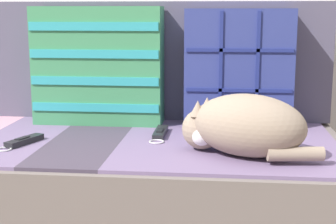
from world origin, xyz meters
name	(u,v)px	position (x,y,z in m)	size (l,w,h in m)	color
couch	(94,196)	(0.00, 0.13, 0.21)	(1.71, 0.83, 0.42)	#3D3838
sofa_backrest	(112,60)	(0.00, 0.48, 0.65)	(1.67, 0.14, 0.45)	#514C60
throw_pillow_quilted	(239,68)	(0.49, 0.33, 0.63)	(0.38, 0.14, 0.42)	navy
throw_pillow_striped	(98,66)	(-0.02, 0.33, 0.64)	(0.47, 0.14, 0.43)	#3D8956
sleeping_cat	(241,126)	(0.49, -0.06, 0.51)	(0.40, 0.31, 0.18)	gray
game_remote_near	(160,133)	(0.23, 0.15, 0.43)	(0.05, 0.21, 0.02)	black
game_remote_far	(23,141)	(-0.19, 0.00, 0.43)	(0.11, 0.19, 0.02)	black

